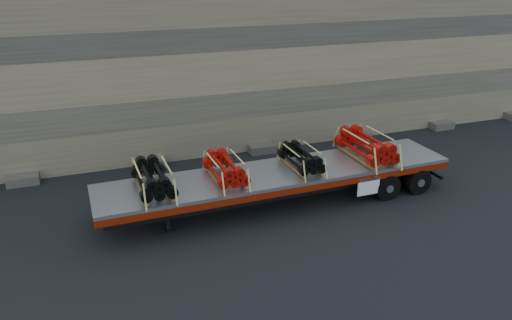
{
  "coord_description": "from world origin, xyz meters",
  "views": [
    {
      "loc": [
        -5.6,
        -15.15,
        8.18
      ],
      "look_at": [
        0.07,
        0.23,
        1.57
      ],
      "focal_mm": 35.0,
      "sensor_mm": 36.0,
      "label": 1
    }
  ],
  "objects_px": {
    "bundle_rear": "(366,147)",
    "bundle_front": "(153,179)",
    "trailer": "(279,188)",
    "bundle_midfront": "(225,169)",
    "bundle_midrear": "(301,159)"
  },
  "relations": [
    {
      "from": "bundle_midfront",
      "to": "bundle_midrear",
      "type": "relative_size",
      "value": 1.06
    },
    {
      "from": "trailer",
      "to": "bundle_rear",
      "type": "distance_m",
      "value": 3.7
    },
    {
      "from": "trailer",
      "to": "bundle_front",
      "type": "height_order",
      "value": "bundle_front"
    },
    {
      "from": "bundle_front",
      "to": "bundle_rear",
      "type": "relative_size",
      "value": 0.89
    },
    {
      "from": "bundle_front",
      "to": "bundle_midfront",
      "type": "xyz_separation_m",
      "value": [
        2.42,
        0.04,
        -0.03
      ]
    },
    {
      "from": "bundle_midfront",
      "to": "bundle_midrear",
      "type": "height_order",
      "value": "bundle_midfront"
    },
    {
      "from": "bundle_rear",
      "to": "bundle_front",
      "type": "bearing_deg",
      "value": -180.0
    },
    {
      "from": "bundle_rear",
      "to": "bundle_midfront",
      "type": "bearing_deg",
      "value": -180.0
    },
    {
      "from": "trailer",
      "to": "bundle_midfront",
      "type": "height_order",
      "value": "bundle_midfront"
    },
    {
      "from": "trailer",
      "to": "bundle_midfront",
      "type": "bearing_deg",
      "value": 180.0
    },
    {
      "from": "trailer",
      "to": "bundle_rear",
      "type": "xyz_separation_m",
      "value": [
        3.53,
        0.05,
        1.09
      ]
    },
    {
      "from": "bundle_front",
      "to": "bundle_midfront",
      "type": "height_order",
      "value": "bundle_front"
    },
    {
      "from": "bundle_midrear",
      "to": "bundle_front",
      "type": "bearing_deg",
      "value": -180.0
    },
    {
      "from": "bundle_front",
      "to": "bundle_midfront",
      "type": "relative_size",
      "value": 1.08
    },
    {
      "from": "bundle_front",
      "to": "bundle_midfront",
      "type": "bearing_deg",
      "value": 0.0
    }
  ]
}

